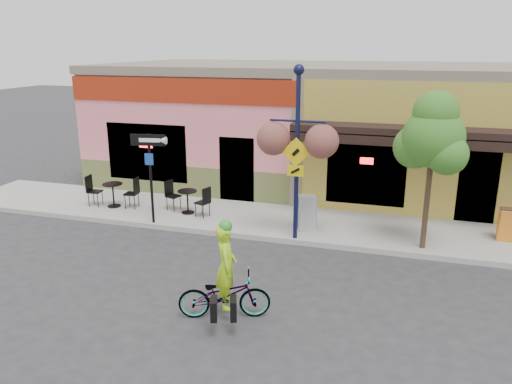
% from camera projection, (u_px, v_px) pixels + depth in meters
% --- Properties ---
extents(ground, '(90.00, 90.00, 0.00)m').
position_uv_depth(ground, '(304.00, 254.00, 12.92)').
color(ground, '#2D2D30').
rests_on(ground, ground).
extents(sidewalk, '(24.00, 3.00, 0.15)m').
position_uv_depth(sidewalk, '(318.00, 225.00, 14.73)').
color(sidewalk, '#9E9B93').
rests_on(sidewalk, ground).
extents(curb, '(24.00, 0.12, 0.15)m').
position_uv_depth(curb, '(309.00, 243.00, 13.40)').
color(curb, '#A8A59E').
rests_on(curb, ground).
extents(building, '(18.20, 8.20, 4.50)m').
position_uv_depth(building, '(344.00, 124.00, 19.17)').
color(building, pink).
rests_on(building, ground).
extents(bicycle, '(1.92, 1.19, 0.95)m').
position_uv_depth(bicycle, '(224.00, 295.00, 9.79)').
color(bicycle, maroon).
rests_on(bicycle, ground).
extents(cyclist_rider, '(0.58, 0.72, 1.69)m').
position_uv_depth(cyclist_rider, '(226.00, 278.00, 9.67)').
color(cyclist_rider, '#ABE317').
rests_on(cyclist_rider, ground).
extents(lamp_post, '(1.48, 0.61, 4.60)m').
position_uv_depth(lamp_post, '(297.00, 155.00, 12.93)').
color(lamp_post, '#111637').
rests_on(lamp_post, sidewalk).
extents(one_way_sign, '(1.04, 0.39, 2.64)m').
position_uv_depth(one_way_sign, '(151.00, 179.00, 14.38)').
color(one_way_sign, black).
rests_on(one_way_sign, sidewalk).
extents(cafe_set_left, '(1.76, 1.01, 1.01)m').
position_uv_depth(cafe_set_left, '(113.00, 192.00, 16.05)').
color(cafe_set_left, black).
rests_on(cafe_set_left, sidewalk).
extents(cafe_set_right, '(1.75, 1.24, 0.95)m').
position_uv_depth(cafe_set_right, '(188.00, 198.00, 15.43)').
color(cafe_set_right, black).
rests_on(cafe_set_right, sidewalk).
extents(newspaper_box_blue, '(0.52, 0.50, 0.92)m').
position_uv_depth(newspaper_box_blue, '(307.00, 212.00, 14.19)').
color(newspaper_box_blue, navy).
rests_on(newspaper_box_blue, sidewalk).
extents(newspaper_box_grey, '(0.57, 0.55, 0.98)m').
position_uv_depth(newspaper_box_grey, '(307.00, 213.00, 14.07)').
color(newspaper_box_grey, '#A5A5A5').
rests_on(newspaper_box_grey, sidewalk).
extents(street_tree, '(1.99, 1.99, 4.08)m').
position_uv_depth(street_tree, '(430.00, 171.00, 12.34)').
color(street_tree, '#3D7A26').
rests_on(street_tree, sidewalk).
extents(sandwich_board, '(0.56, 0.42, 0.92)m').
position_uv_depth(sandwich_board, '(511.00, 227.00, 13.05)').
color(sandwich_board, orange).
rests_on(sandwich_board, sidewalk).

